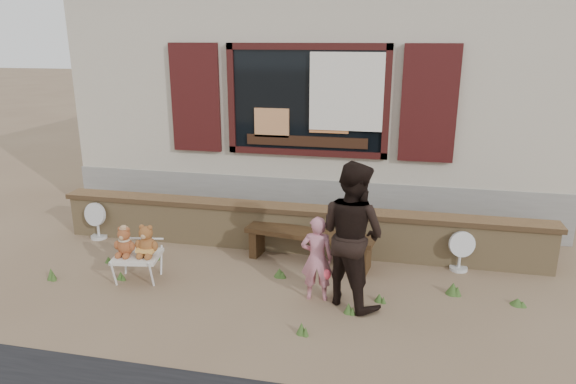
% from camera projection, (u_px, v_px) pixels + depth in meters
% --- Properties ---
extents(ground, '(80.00, 80.00, 0.00)m').
position_uv_depth(ground, '(278.00, 280.00, 6.57)').
color(ground, brown).
rests_on(ground, ground).
extents(shopfront, '(8.04, 5.13, 4.00)m').
position_uv_depth(shopfront, '(330.00, 89.00, 10.19)').
color(shopfront, '#9F9481').
rests_on(shopfront, ground).
extents(brick_wall, '(7.10, 0.36, 0.67)m').
position_uv_depth(brick_wall, '(294.00, 228.00, 7.40)').
color(brick_wall, tan).
rests_on(brick_wall, ground).
extents(bench, '(1.81, 0.64, 0.45)m').
position_uv_depth(bench, '(309.00, 240.00, 6.98)').
color(bench, '#342212').
rests_on(bench, ground).
extents(folding_chair, '(0.63, 0.58, 0.34)m').
position_uv_depth(folding_chair, '(137.00, 257.00, 6.49)').
color(folding_chair, silver).
rests_on(folding_chair, ground).
extents(teddy_bear_left, '(0.32, 0.29, 0.38)m').
position_uv_depth(teddy_bear_left, '(125.00, 241.00, 6.43)').
color(teddy_bear_left, brown).
rests_on(teddy_bear_left, folding_chair).
extents(teddy_bear_right, '(0.35, 0.31, 0.42)m').
position_uv_depth(teddy_bear_right, '(147.00, 240.00, 6.41)').
color(teddy_bear_right, brown).
rests_on(teddy_bear_right, folding_chair).
extents(child, '(0.40, 0.29, 1.03)m').
position_uv_depth(child, '(317.00, 258.00, 5.96)').
color(child, '#D07C8E').
rests_on(child, ground).
extents(adult, '(1.04, 1.00, 1.70)m').
position_uv_depth(adult, '(352.00, 234.00, 5.79)').
color(adult, black).
rests_on(adult, ground).
extents(fan_left, '(0.37, 0.24, 0.58)m').
position_uv_depth(fan_left, '(97.00, 220.00, 7.85)').
color(fan_left, silver).
rests_on(fan_left, ground).
extents(fan_right, '(0.36, 0.23, 0.56)m').
position_uv_depth(fan_right, '(460.00, 251.00, 6.77)').
color(fan_right, silver).
rests_on(fan_right, ground).
extents(grass_tufts, '(5.85, 1.56, 0.16)m').
position_uv_depth(grass_tufts, '(295.00, 284.00, 6.33)').
color(grass_tufts, '#3A5B24').
rests_on(grass_tufts, ground).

